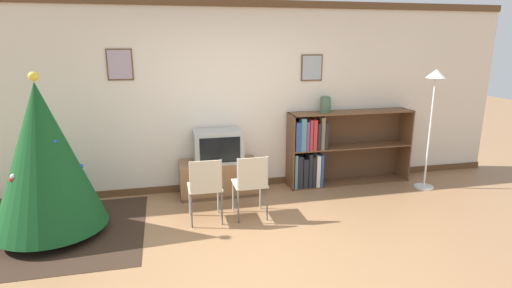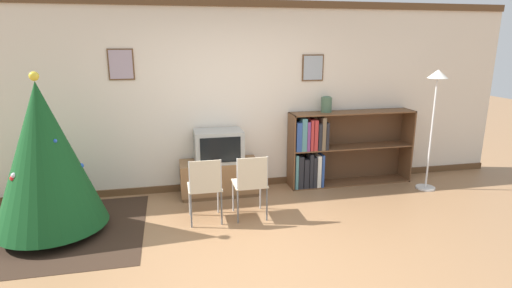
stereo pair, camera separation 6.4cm
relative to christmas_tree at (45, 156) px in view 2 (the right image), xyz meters
name	(u,v)px [view 2 (the right image)]	position (x,y,z in m)	size (l,w,h in m)	color
ground_plane	(257,260)	(2.16, -1.07, -0.92)	(24.00, 24.00, 0.00)	#936B47
wall_back	(225,98)	(2.16, 1.09, 0.43)	(8.89, 0.11, 2.70)	silver
area_rug	(55,232)	(0.00, 0.00, -0.92)	(2.00, 1.87, 0.01)	#332319
christmas_tree	(45,156)	(0.00, 0.00, 0.00)	(1.20, 1.20, 1.83)	maroon
tv_console	(219,178)	(2.01, 0.80, -0.67)	(1.10, 0.46, 0.50)	brown
television	(219,146)	(2.01, 0.79, -0.20)	(0.67, 0.45, 0.45)	#9E9E99
folding_chair_left	(205,186)	(1.73, -0.10, -0.45)	(0.40, 0.40, 0.82)	beige
folding_chair_right	(251,183)	(2.29, -0.10, -0.45)	(0.40, 0.40, 0.82)	beige
bookshelf	(327,150)	(3.66, 0.85, -0.37)	(1.92, 0.36, 1.12)	brown
vase	(326,104)	(3.64, 0.91, 0.32)	(0.16, 0.16, 0.23)	#47664C
standing_lamp	(435,99)	(5.06, 0.37, 0.43)	(0.28, 0.28, 1.76)	silver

